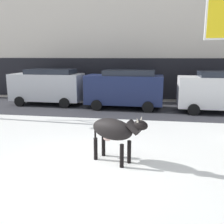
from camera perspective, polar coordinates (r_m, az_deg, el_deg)
The scene contains 9 objects.
ground_plane at distance 7.62m, azimuth -5.85°, elevation -12.24°, with size 120.00×120.00×0.00m, color white.
road_strip at distance 15.85m, azimuth 2.42°, elevation 0.83°, with size 60.00×5.60×0.01m, color #333338.
building_facade at distance 21.63m, azimuth 4.64°, elevation 21.13°, with size 44.00×6.10×13.00m.
cow_black at distance 7.67m, azimuth 0.45°, elevation -4.09°, with size 1.87×1.23×1.54m.
car_silver_van at distance 17.42m, azimuth -14.06°, elevation 5.64°, with size 4.62×2.17×2.32m.
car_navy_van at distance 15.64m, azimuth 2.80°, elevation 5.27°, with size 4.62×2.17×2.32m.
car_white_van at distance 15.62m, azimuth 22.97°, elevation 4.30°, with size 4.62×2.17×2.32m.
pedestrian_near_billboard at distance 18.71m, azimuth 7.71°, elevation 5.22°, with size 0.36×0.24×1.73m.
pedestrian_by_cars at distance 20.36m, azimuth -14.01°, elevation 5.54°, with size 0.36×0.24×1.73m.
Camera 1 is at (1.88, -6.68, 3.16)m, focal length 41.30 mm.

